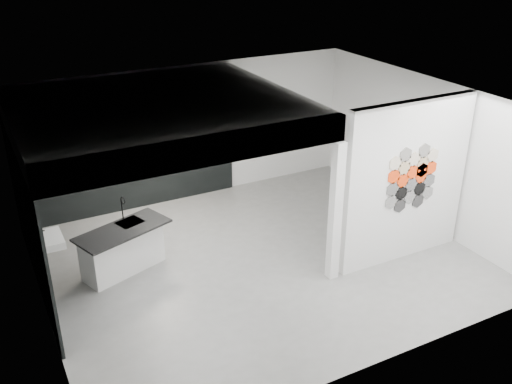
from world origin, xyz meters
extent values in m
cube|color=slate|center=(0.00, 0.00, -0.01)|extent=(7.00, 6.00, 0.01)
cube|color=silver|center=(2.23, -1.00, 1.40)|extent=(2.45, 0.15, 2.80)
cube|color=black|center=(-1.30, 2.97, 1.18)|extent=(4.40, 0.04, 2.35)
cube|color=black|center=(-3.47, 1.00, 1.18)|extent=(0.04, 4.00, 2.35)
cube|color=silver|center=(-1.30, 1.00, 2.55)|extent=(4.40, 4.00, 0.40)
cube|color=silver|center=(0.82, -1.00, 1.18)|extent=(0.16, 0.16, 2.35)
cube|color=silver|center=(-1.30, -0.92, 2.55)|extent=(4.40, 0.16, 0.40)
cube|color=silver|center=(-3.24, 0.80, 0.85)|extent=(0.40, 0.60, 0.12)
cube|color=black|center=(-1.20, 2.87, 1.30)|extent=(3.00, 0.15, 0.04)
cube|color=silver|center=(-2.15, 0.76, 0.39)|extent=(1.43, 0.92, 0.77)
cube|color=black|center=(-2.12, 0.70, 0.79)|extent=(1.66, 1.14, 0.04)
cube|color=black|center=(-1.95, 0.88, 0.80)|extent=(0.49, 0.46, 0.01)
cylinder|color=black|center=(-2.01, 1.05, 0.99)|extent=(0.03, 0.03, 0.36)
torus|color=black|center=(-1.99, 1.00, 1.17)|extent=(0.06, 0.12, 0.13)
cylinder|color=black|center=(-2.55, 2.87, 1.41)|extent=(0.26, 0.26, 0.19)
ellipsoid|color=black|center=(0.10, 2.87, 1.40)|extent=(0.24, 0.24, 0.16)
cylinder|color=gray|center=(0.15, 2.87, 1.37)|extent=(0.17, 0.17, 0.10)
cylinder|color=gray|center=(0.15, 2.87, 1.40)|extent=(0.12, 0.12, 0.15)
cylinder|color=black|center=(-1.53, 2.87, 1.41)|extent=(0.07, 0.07, 0.18)
cylinder|color=black|center=(-2.25, 2.87, 1.38)|extent=(0.10, 0.10, 0.11)
cylinder|color=silver|center=(1.86, -1.09, 1.16)|extent=(0.26, 0.02, 0.26)
cylinder|color=black|center=(1.86, -1.09, 1.39)|extent=(0.26, 0.02, 0.26)
cylinder|color=#F23C0C|center=(1.86, -1.09, 1.61)|extent=(0.26, 0.02, 0.26)
cylinder|color=beige|center=(1.86, -1.09, 1.84)|extent=(0.26, 0.02, 0.26)
cylinder|color=#2D2D2D|center=(2.06, -1.09, 1.05)|extent=(0.26, 0.02, 0.26)
cylinder|color=black|center=(2.06, -1.09, 1.27)|extent=(0.26, 0.02, 0.26)
cylinder|color=#F23C0C|center=(2.06, -1.09, 1.50)|extent=(0.26, 0.02, 0.26)
cylinder|color=tan|center=(2.06, -1.09, 1.73)|extent=(0.26, 0.02, 0.26)
cylinder|color=#66635E|center=(2.06, -1.09, 1.95)|extent=(0.26, 0.02, 0.26)
cylinder|color=silver|center=(2.25, -1.09, 1.16)|extent=(0.26, 0.02, 0.26)
cylinder|color=black|center=(2.25, -1.09, 1.39)|extent=(0.26, 0.02, 0.26)
cylinder|color=#F23C0C|center=(2.25, -1.09, 1.61)|extent=(0.26, 0.02, 0.26)
cylinder|color=beige|center=(2.25, -1.09, 1.84)|extent=(0.26, 0.02, 0.26)
cylinder|color=#2D2D2D|center=(2.44, -1.09, 1.05)|extent=(0.26, 0.02, 0.26)
cylinder|color=black|center=(2.44, -1.09, 1.27)|extent=(0.26, 0.02, 0.26)
cylinder|color=#F23C0C|center=(2.44, -1.09, 1.50)|extent=(0.26, 0.02, 0.26)
cylinder|color=tan|center=(2.44, -1.09, 1.73)|extent=(0.26, 0.02, 0.26)
cylinder|color=#66635E|center=(2.44, -1.09, 1.95)|extent=(0.26, 0.02, 0.26)
cylinder|color=silver|center=(2.64, -1.09, 1.16)|extent=(0.26, 0.02, 0.26)
cylinder|color=black|center=(2.64, -1.09, 1.39)|extent=(0.26, 0.02, 0.26)
cylinder|color=#F23C0C|center=(2.64, -1.09, 1.61)|extent=(0.26, 0.02, 0.26)
cylinder|color=beige|center=(2.64, -1.09, 1.84)|extent=(0.26, 0.02, 0.26)
cylinder|color=#F23C0C|center=(2.44, -1.09, 1.61)|extent=(0.26, 0.02, 0.26)
camera|label=1|loc=(-3.97, -7.45, 5.22)|focal=40.00mm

